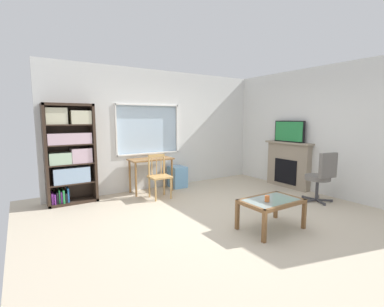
{
  "coord_description": "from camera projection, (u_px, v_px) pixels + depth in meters",
  "views": [
    {
      "loc": [
        -2.87,
        -3.44,
        1.65
      ],
      "look_at": [
        -0.16,
        0.76,
        0.99
      ],
      "focal_mm": 25.19,
      "sensor_mm": 36.0,
      "label": 1
    }
  ],
  "objects": [
    {
      "name": "ground",
      "position": [
        224.0,
        215.0,
        4.63
      ],
      "size": [
        6.22,
        5.78,
        0.02
      ],
      "primitive_type": "cube",
      "color": "beige"
    },
    {
      "name": "wall_back_with_window",
      "position": [
        162.0,
        130.0,
        6.46
      ],
      "size": [
        5.22,
        0.15,
        2.75
      ],
      "color": "silver",
      "rests_on": "ground"
    },
    {
      "name": "wall_right",
      "position": [
        320.0,
        131.0,
        5.88
      ],
      "size": [
        0.12,
        4.98,
        2.75
      ],
      "primitive_type": "cube",
      "color": "silver",
      "rests_on": "ground"
    },
    {
      "name": "bookshelf",
      "position": [
        70.0,
        152.0,
        5.17
      ],
      "size": [
        0.9,
        0.38,
        1.92
      ],
      "color": "#38281E",
      "rests_on": "ground"
    },
    {
      "name": "desk_under_window",
      "position": [
        151.0,
        164.0,
        6.01
      ],
      "size": [
        0.96,
        0.47,
        0.76
      ],
      "color": "olive",
      "rests_on": "ground"
    },
    {
      "name": "wooden_chair",
      "position": [
        159.0,
        176.0,
        5.58
      ],
      "size": [
        0.43,
        0.41,
        0.9
      ],
      "color": "tan",
      "rests_on": "ground"
    },
    {
      "name": "plastic_drawer_unit",
      "position": [
        178.0,
        177.0,
        6.49
      ],
      "size": [
        0.35,
        0.4,
        0.5
      ],
      "primitive_type": "cube",
      "color": "#72ADDB",
      "rests_on": "ground"
    },
    {
      "name": "fireplace",
      "position": [
        288.0,
        164.0,
        6.45
      ],
      "size": [
        0.26,
        1.21,
        1.09
      ],
      "color": "gray",
      "rests_on": "ground"
    },
    {
      "name": "tv",
      "position": [
        289.0,
        131.0,
        6.34
      ],
      "size": [
        0.06,
        0.8,
        0.5
      ],
      "color": "black",
      "rests_on": "fireplace"
    },
    {
      "name": "office_chair",
      "position": [
        321.0,
        175.0,
        5.25
      ],
      "size": [
        0.58,
        0.59,
        1.0
      ],
      "color": "slate",
      "rests_on": "ground"
    },
    {
      "name": "coffee_table",
      "position": [
        271.0,
        204.0,
        4.0
      ],
      "size": [
        0.91,
        0.58,
        0.45
      ],
      "color": "#8C9E99",
      "rests_on": "ground"
    },
    {
      "name": "sippy_cup",
      "position": [
        267.0,
        199.0,
        3.89
      ],
      "size": [
        0.07,
        0.07,
        0.09
      ],
      "primitive_type": "cylinder",
      "color": "orange",
      "rests_on": "coffee_table"
    }
  ]
}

